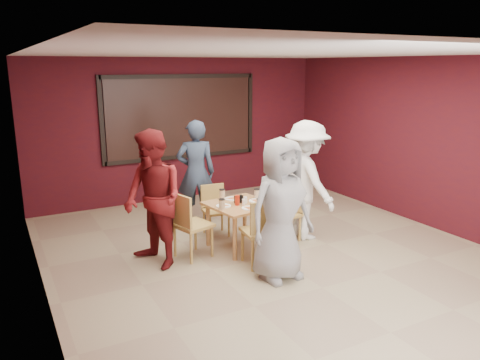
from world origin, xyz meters
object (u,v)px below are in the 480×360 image
dining_table (240,209)px  diner_back (196,173)px  chair_right (288,210)px  diner_right (306,181)px  chair_back (215,207)px  diner_left (153,200)px  chair_front (263,229)px  diner_front (281,210)px  chair_left (188,222)px

dining_table → diner_back: size_ratio=0.55×
dining_table → chair_right: size_ratio=1.15×
diner_back → diner_right: diner_right is taller
chair_right → diner_right: (0.29, -0.05, 0.44)m
chair_back → diner_left: (-1.23, -0.73, 0.48)m
chair_front → chair_back: bearing=90.9°
diner_back → diner_right: size_ratio=0.97×
diner_back → chair_back: bearing=113.3°
chair_right → diner_front: bearing=-128.5°
dining_table → diner_right: (1.10, -0.10, 0.32)m
chair_left → dining_table: bearing=1.1°
chair_left → chair_right: 1.64m
dining_table → diner_front: 1.17m
chair_right → diner_left: 2.17m
chair_right → diner_left: diner_left is taller
chair_back → chair_right: bearing=-40.7°
chair_back → chair_left: 1.05m
chair_left → diner_right: bearing=-2.6°
diner_back → diner_right: bearing=149.3°
chair_left → diner_back: bearing=62.7°
chair_right → chair_back: bearing=139.3°
chair_left → diner_left: diner_left is taller
chair_left → diner_back: (0.70, 1.35, 0.35)m
chair_front → diner_right: 1.38m
diner_right → chair_left: bearing=86.5°
chair_back → chair_right: chair_right is taller
diner_front → chair_right: bearing=47.2°
dining_table → diner_back: (-0.13, 1.33, 0.29)m
diner_back → diner_left: diner_left is taller
dining_table → chair_front: size_ratio=1.02×
dining_table → diner_front: (-0.03, -1.13, 0.30)m
chair_back → chair_right: size_ratio=0.94×
chair_right → diner_right: size_ratio=0.46×
chair_right → diner_front: (-0.85, -1.07, 0.43)m
chair_back → diner_back: size_ratio=0.45×
chair_left → chair_right: size_ratio=1.12×
chair_front → diner_front: diner_front is taller
chair_back → chair_left: chair_left is taller
chair_left → diner_right: size_ratio=0.52×
chair_left → diner_back: size_ratio=0.53×
diner_back → dining_table: bearing=114.3°
chair_right → diner_right: diner_right is taller
dining_table → chair_back: (-0.08, 0.71, -0.15)m
chair_right → diner_front: size_ratio=0.47×
chair_front → diner_back: diner_back is taller
dining_table → chair_back: bearing=96.4°
diner_front → diner_right: size_ratio=0.98×
diner_front → chair_back: bearing=87.1°
diner_back → diner_left: size_ratio=0.96×
chair_left → diner_left: (-0.49, -0.00, 0.39)m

